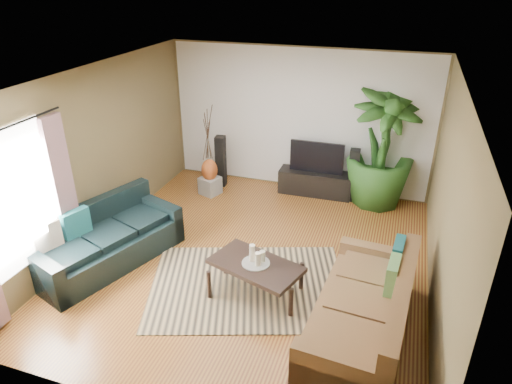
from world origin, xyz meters
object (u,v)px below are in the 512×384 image
at_px(speaker_right, 353,175).
at_px(sofa_left, 106,237).
at_px(tv_stand, 315,183).
at_px(vase, 209,170).
at_px(sofa_right, 362,305).
at_px(side_table, 134,210).
at_px(pedestal, 210,185).
at_px(speaker_left, 221,161).
at_px(potted_plant, 382,148).
at_px(television, 317,157).
at_px(coffee_table, 256,279).

bearing_deg(speaker_right, sofa_left, -138.42).
xyz_separation_m(tv_stand, vase, (-1.91, -0.62, 0.26)).
bearing_deg(sofa_right, speaker_right, -165.93).
height_order(sofa_left, side_table, sofa_left).
height_order(tv_stand, pedestal, tv_stand).
distance_m(speaker_left, potted_plant, 3.05).
xyz_separation_m(potted_plant, side_table, (-3.82, -2.07, -0.82)).
xyz_separation_m(tv_stand, pedestal, (-1.91, -0.62, -0.06)).
relative_size(tv_stand, television, 1.36).
height_order(sofa_left, pedestal, sofa_left).
bearing_deg(coffee_table, side_table, 174.28).
xyz_separation_m(coffee_table, television, (0.14, 3.20, 0.51)).
relative_size(speaker_left, pedestal, 3.04).
bearing_deg(speaker_right, side_table, -152.43).
distance_m(sofa_right, vase, 4.30).
bearing_deg(tv_stand, vase, -163.10).
xyz_separation_m(speaker_left, speaker_right, (2.55, 0.16, -0.01)).
bearing_deg(side_table, sofa_right, -20.08).
height_order(coffee_table, potted_plant, potted_plant).
height_order(speaker_right, potted_plant, potted_plant).
xyz_separation_m(television, pedestal, (-1.91, -0.62, -0.59)).
height_order(sofa_left, vase, sofa_left).
distance_m(tv_stand, speaker_left, 1.89).
relative_size(coffee_table, speaker_right, 1.18).
bearing_deg(potted_plant, coffee_table, -111.69).
bearing_deg(vase, side_table, -117.94).
distance_m(tv_stand, speaker_right, 0.75).
xyz_separation_m(television, potted_plant, (1.14, 0.00, 0.31)).
bearing_deg(speaker_right, sofa_right, -84.16).
relative_size(tv_stand, vase, 3.19).
distance_m(sofa_left, potted_plant, 4.82).
height_order(speaker_left, potted_plant, potted_plant).
bearing_deg(speaker_left, side_table, -122.07).
relative_size(sofa_right, speaker_right, 2.23).
bearing_deg(speaker_left, sofa_right, -55.08).
xyz_separation_m(sofa_left, television, (2.44, 3.18, 0.33)).
distance_m(coffee_table, potted_plant, 3.54).
bearing_deg(sofa_left, coffee_table, -71.16).
bearing_deg(television, sofa_right, -70.21).
xyz_separation_m(pedestal, side_table, (-0.77, -1.45, 0.08)).
height_order(sofa_right, potted_plant, potted_plant).
xyz_separation_m(tv_stand, speaker_right, (0.70, -0.04, 0.27)).
height_order(coffee_table, television, television).
xyz_separation_m(coffee_table, pedestal, (-1.78, 2.58, -0.07)).
bearing_deg(pedestal, speaker_right, 12.64).
bearing_deg(speaker_right, speaker_left, -179.94).
height_order(tv_stand, television, television).
bearing_deg(potted_plant, sofa_right, -87.93).
bearing_deg(sofa_left, potted_plant, -28.86).
bearing_deg(potted_plant, speaker_left, -176.24).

